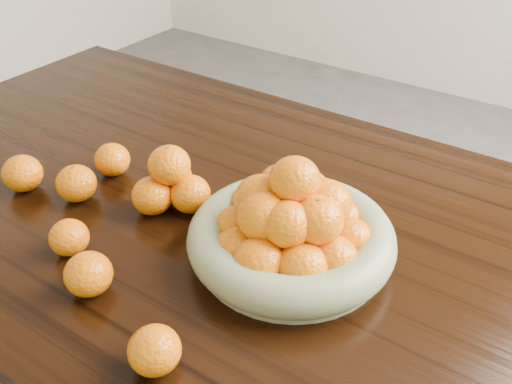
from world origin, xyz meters
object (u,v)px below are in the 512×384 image
Objects in this scene: orange_pyramid at (171,183)px; loose_orange_0 at (76,183)px; dining_table at (261,257)px; fruit_bowl at (291,230)px.

loose_orange_0 is (-0.17, -0.09, -0.01)m from orange_pyramid.
loose_orange_0 is (-0.35, -0.15, 0.13)m from dining_table.
fruit_bowl is 2.37× the size of orange_pyramid.
fruit_bowl is 0.46m from loose_orange_0.
orange_pyramid is (-0.28, 0.00, -0.01)m from fruit_bowl.
fruit_bowl reaches higher than dining_table.
orange_pyramid is at bearing -163.54° from dining_table.
dining_table is at bearing 149.95° from fruit_bowl.
dining_table is 5.52× the size of fruit_bowl.
dining_table is 0.23m from orange_pyramid.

